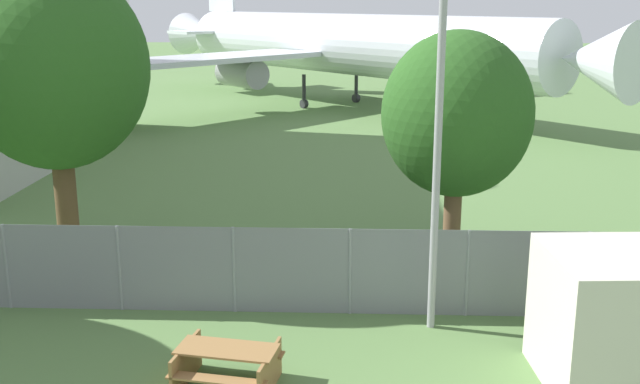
# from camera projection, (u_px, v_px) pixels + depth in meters

# --- Properties ---
(perimeter_fence) EXTENTS (56.07, 0.07, 1.96)m
(perimeter_fence) POSITION_uv_depth(u_px,v_px,m) (234.00, 270.00, 16.42)
(perimeter_fence) COLOR gray
(perimeter_fence) RESTS_ON ground
(airplane) EXTENTS (29.08, 31.74, 11.58)m
(airplane) POSITION_uv_depth(u_px,v_px,m) (342.00, 45.00, 47.74)
(airplane) COLOR silver
(airplane) RESTS_ON ground
(picnic_bench_near_cabin) EXTENTS (1.98, 1.67, 0.76)m
(picnic_bench_near_cabin) POSITION_uv_depth(u_px,v_px,m) (227.00, 363.00, 13.29)
(picnic_bench_near_cabin) COLOR olive
(picnic_bench_near_cabin) RESTS_ON ground
(tree_left_of_cabin) EXTENTS (4.67, 4.67, 7.69)m
(tree_left_of_cabin) POSITION_uv_depth(u_px,v_px,m) (55.00, 68.00, 18.55)
(tree_left_of_cabin) COLOR brown
(tree_left_of_cabin) RESTS_ON ground
(tree_behind_benches) EXTENTS (3.71, 3.71, 6.07)m
(tree_behind_benches) POSITION_uv_depth(u_px,v_px,m) (457.00, 115.00, 18.27)
(tree_behind_benches) COLOR brown
(tree_behind_benches) RESTS_ON ground
(light_mast) EXTENTS (0.44, 0.44, 8.13)m
(light_mast) POSITION_uv_depth(u_px,v_px,m) (440.00, 94.00, 14.66)
(light_mast) COLOR #99999E
(light_mast) RESTS_ON ground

